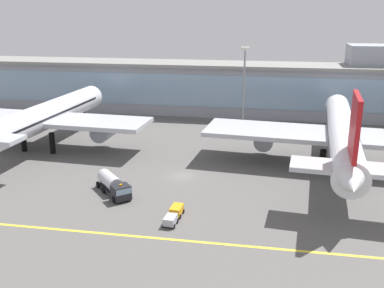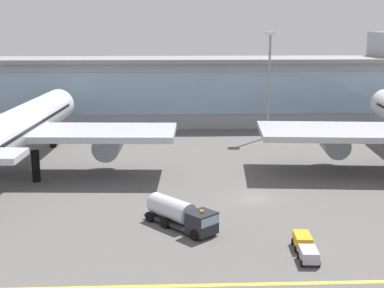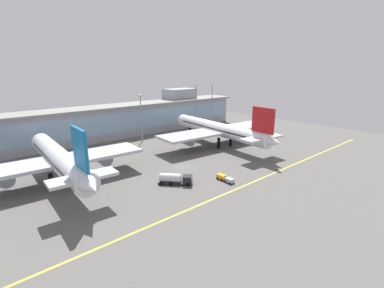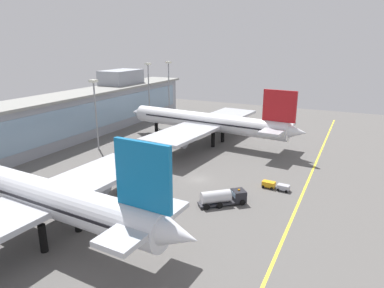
% 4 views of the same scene
% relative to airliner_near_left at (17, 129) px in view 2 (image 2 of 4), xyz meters
% --- Properties ---
extents(ground_plane, '(196.20, 196.20, 0.00)m').
position_rel_airliner_near_left_xyz_m(ground_plane, '(31.42, -11.58, -6.63)').
color(ground_plane, '#5B5956').
extents(taxiway_centreline_stripe, '(156.96, 0.50, 0.01)m').
position_rel_airliner_near_left_xyz_m(taxiway_centreline_stripe, '(31.42, -33.58, -6.63)').
color(taxiway_centreline_stripe, yellow).
rests_on(taxiway_centreline_stripe, ground).
extents(terminal_building, '(143.14, 14.00, 19.26)m').
position_rel_airliner_near_left_xyz_m(terminal_building, '(33.02, 38.52, 0.82)').
color(terminal_building, '#9399A3').
rests_on(terminal_building, ground).
extents(airliner_near_left, '(44.40, 53.74, 18.17)m').
position_rel_airliner_near_left_xyz_m(airliner_near_left, '(0.00, 0.00, 0.00)').
color(airliner_near_left, black).
rests_on(airliner_near_left, ground).
extents(fuel_tanker_truck, '(7.79, 8.40, 2.90)m').
position_rel_airliner_near_left_xyz_m(fuel_tanker_truck, '(22.37, -20.98, -5.12)').
color(fuel_tanker_truck, black).
rests_on(fuel_tanker_truck, ground).
extents(baggage_tug_near, '(2.04, 5.69, 1.40)m').
position_rel_airliner_near_left_xyz_m(baggage_tug_near, '(33.61, -28.05, -5.84)').
color(baggage_tug_near, black).
rests_on(baggage_tug_near, ground).
extents(apron_light_mast_east, '(1.80, 1.80, 19.56)m').
position_rel_airliner_near_left_xyz_m(apron_light_mast_east, '(39.59, 23.87, 6.55)').
color(apron_light_mast_east, gray).
rests_on(apron_light_mast_east, ground).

